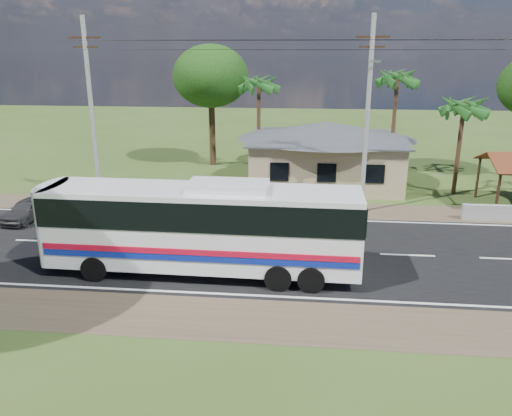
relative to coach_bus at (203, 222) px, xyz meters
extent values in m
plane|color=#314B1B|center=(4.54, 2.81, -2.32)|extent=(120.00, 120.00, 0.00)
cube|color=black|center=(4.54, 2.81, -2.31)|extent=(120.00, 10.00, 0.02)
cube|color=brown|center=(4.54, 9.31, -2.32)|extent=(120.00, 3.00, 0.01)
cube|color=brown|center=(4.54, -3.69, -2.32)|extent=(120.00, 3.00, 0.01)
cube|color=silver|center=(4.54, 7.51, -2.30)|extent=(120.00, 0.15, 0.01)
cube|color=silver|center=(4.54, -1.89, -2.30)|extent=(120.00, 0.15, 0.01)
cube|color=silver|center=(4.54, 2.81, -2.30)|extent=(120.00, 0.15, 0.01)
cube|color=tan|center=(5.54, 15.81, -0.72)|extent=(10.00, 8.00, 3.20)
cube|color=#4C4F54|center=(5.54, 15.81, 0.93)|extent=(10.60, 8.60, 0.10)
pyramid|color=#4C4F54|center=(5.54, 15.81, 2.08)|extent=(12.40, 10.00, 1.20)
cube|color=black|center=(2.54, 11.79, -0.62)|extent=(1.20, 0.08, 1.20)
cube|color=black|center=(5.54, 11.79, -0.62)|extent=(1.20, 0.08, 1.20)
cube|color=black|center=(8.54, 11.79, -0.62)|extent=(1.20, 0.08, 1.20)
cylinder|color=#342313|center=(15.24, 9.51, -1.02)|extent=(0.16, 0.16, 2.60)
cylinder|color=#342313|center=(15.24, 13.11, -1.02)|extent=(0.16, 0.16, 2.60)
cylinder|color=#9E9E99|center=(-8.46, 9.31, 3.18)|extent=(0.26, 0.26, 11.00)
cube|color=#342313|center=(-8.46, 9.31, 7.48)|extent=(1.80, 0.12, 0.12)
cube|color=#342313|center=(-8.46, 9.31, 6.98)|extent=(1.40, 0.10, 0.10)
cylinder|color=#9E9E99|center=(7.54, 9.31, 3.18)|extent=(0.26, 0.26, 11.00)
cube|color=#342313|center=(7.54, 9.31, 7.48)|extent=(1.80, 0.12, 0.12)
cube|color=#342313|center=(7.54, 9.31, 6.98)|extent=(1.40, 0.10, 0.10)
cylinder|color=gray|center=(7.54, 8.31, 6.28)|extent=(0.08, 2.00, 0.08)
cube|color=gray|center=(7.54, 7.31, 6.28)|extent=(0.50, 0.18, 0.12)
cylinder|color=black|center=(-0.46, 9.31, 7.28)|extent=(16.00, 0.02, 0.02)
cylinder|color=#47301E|center=(14.04, 13.81, 0.68)|extent=(0.28, 0.28, 6.00)
cylinder|color=#47301E|center=(10.54, 18.31, 1.43)|extent=(0.28, 0.28, 7.50)
cylinder|color=#47301E|center=(0.54, 18.81, 1.18)|extent=(0.28, 0.28, 7.00)
cylinder|color=#47301E|center=(-3.46, 20.81, 0.65)|extent=(0.50, 0.50, 5.95)
ellipsoid|color=#16360E|center=(-3.46, 20.81, 4.83)|extent=(6.00, 6.00, 4.92)
cube|color=white|center=(-0.01, 0.00, -0.21)|extent=(13.05, 2.90, 3.25)
cube|color=black|center=(-0.01, 0.00, 0.60)|extent=(13.10, 2.97, 1.19)
cube|color=black|center=(-6.51, 0.10, 0.22)|extent=(0.17, 2.50, 1.95)
cube|color=#B60B26|center=(-0.03, -1.37, -0.81)|extent=(12.79, 0.23, 0.24)
cube|color=navy|center=(-0.03, -1.37, -1.08)|extent=(12.79, 0.23, 0.24)
cube|color=white|center=(1.08, -0.01, 1.58)|extent=(3.28, 1.78, 0.33)
cylinder|color=black|center=(-4.36, -1.18, -1.78)|extent=(1.09, 0.40, 1.08)
cylinder|color=black|center=(-4.32, 1.31, -1.78)|extent=(1.09, 0.40, 1.08)
cylinder|color=black|center=(3.23, -1.29, -1.78)|extent=(1.09, 0.40, 1.08)
cylinder|color=black|center=(3.26, 1.20, -1.78)|extent=(1.09, 0.40, 1.08)
cylinder|color=black|center=(4.53, -1.31, -1.78)|extent=(1.09, 0.40, 1.08)
cylinder|color=black|center=(4.57, 1.18, -1.78)|extent=(1.09, 0.40, 1.08)
imported|color=black|center=(5.45, 9.84, -1.84)|extent=(1.96, 1.22, 0.97)
imported|color=#28282A|center=(-11.22, 5.90, -1.70)|extent=(1.91, 3.80, 1.24)
camera|label=1|loc=(4.15, -19.26, 6.86)|focal=35.00mm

